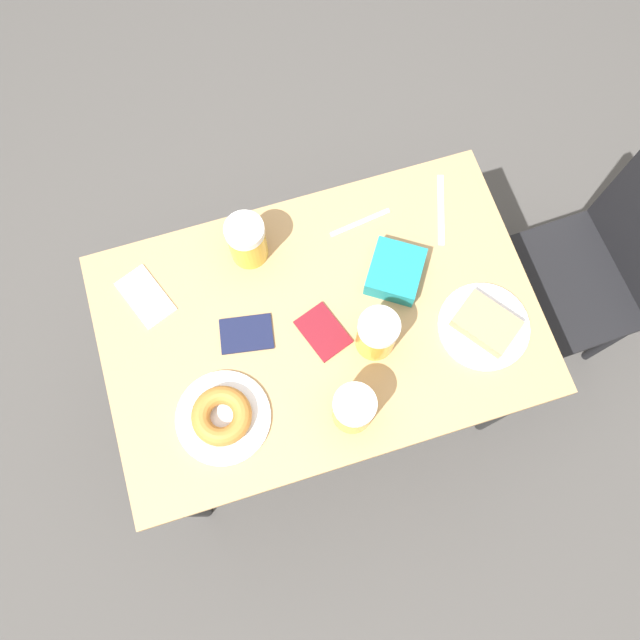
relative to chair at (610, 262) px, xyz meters
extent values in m
plane|color=#474442|center=(-0.01, -0.86, -0.53)|extent=(8.00, 8.00, 0.00)
cube|color=tan|center=(-0.01, -0.86, 0.19)|extent=(0.68, 1.05, 0.03)
cylinder|color=black|center=(-0.31, -1.35, -0.18)|extent=(0.04, 0.04, 0.70)
cylinder|color=black|center=(0.29, -1.35, -0.18)|extent=(0.04, 0.04, 0.70)
cylinder|color=black|center=(-0.31, -0.37, -0.18)|extent=(0.04, 0.04, 0.70)
cylinder|color=black|center=(0.29, -0.37, -0.18)|extent=(0.04, 0.04, 0.70)
cube|color=black|center=(0.00, -0.10, -0.10)|extent=(0.41, 0.41, 0.02)
cylinder|color=black|center=(-0.17, -0.28, -0.32)|extent=(0.03, 0.03, 0.42)
cylinder|color=black|center=(0.18, -0.27, -0.32)|extent=(0.03, 0.03, 0.42)
cylinder|color=black|center=(-0.18, 0.07, -0.32)|extent=(0.03, 0.03, 0.42)
cylinder|color=black|center=(0.17, 0.08, -0.32)|extent=(0.03, 0.03, 0.42)
cylinder|color=silver|center=(0.12, -0.49, 0.21)|extent=(0.22, 0.22, 0.01)
cube|color=tan|center=(0.12, -0.49, 0.23)|extent=(0.17, 0.16, 0.04)
cylinder|color=silver|center=(0.14, -1.14, 0.21)|extent=(0.22, 0.22, 0.01)
torus|color=#B2702D|center=(0.14, -1.14, 0.23)|extent=(0.14, 0.14, 0.04)
cylinder|color=gold|center=(-0.24, -0.98, 0.26)|extent=(0.09, 0.09, 0.11)
cylinder|color=white|center=(-0.24, -0.98, 0.33)|extent=(0.09, 0.09, 0.02)
cylinder|color=gold|center=(0.07, -0.75, 0.26)|extent=(0.09, 0.09, 0.11)
cylinder|color=white|center=(0.07, -0.75, 0.33)|extent=(0.09, 0.09, 0.02)
cylinder|color=gold|center=(0.22, -0.86, 0.26)|extent=(0.09, 0.09, 0.11)
cylinder|color=white|center=(0.22, -0.86, 0.33)|extent=(0.09, 0.09, 0.02)
cube|color=white|center=(-0.20, -1.25, 0.20)|extent=(0.17, 0.13, 0.00)
cube|color=silver|center=(-0.24, -0.69, 0.20)|extent=(0.03, 0.17, 0.00)
cube|color=silver|center=(-0.21, -0.48, 0.20)|extent=(0.19, 0.08, 0.00)
cube|color=maroon|center=(0.01, -0.86, 0.20)|extent=(0.15, 0.12, 0.01)
cube|color=#141938|center=(-0.04, -1.04, 0.20)|extent=(0.11, 0.14, 0.01)
cube|color=teal|center=(-0.07, -0.65, 0.23)|extent=(0.18, 0.18, 0.06)
camera|label=1|loc=(0.42, -0.99, 1.64)|focal=35.00mm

